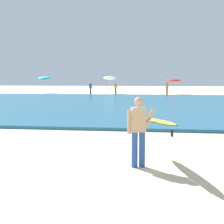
{
  "coord_description": "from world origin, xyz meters",
  "views": [
    {
      "loc": [
        3.76,
        -9.1,
        2.19
      ],
      "look_at": [
        2.28,
        1.52,
        1.1
      ],
      "focal_mm": 53.9,
      "sensor_mm": 36.0,
      "label": 1
    }
  ],
  "objects": [
    {
      "name": "beach_umbrella_2",
      "position": [
        5.71,
        36.76,
        1.86
      ],
      "size": [
        1.96,
        1.98,
        2.1
      ],
      "color": "beige",
      "rests_on": "ground"
    },
    {
      "name": "ground_plane",
      "position": [
        0.0,
        0.0,
        0.0
      ],
      "size": [
        160.0,
        160.0,
        0.0
      ],
      "primitive_type": "plane",
      "color": "beige"
    },
    {
      "name": "beachgoer_near_row_left",
      "position": [
        -1.76,
        34.15,
        0.84
      ],
      "size": [
        0.32,
        0.2,
        1.58
      ],
      "color": "#383842",
      "rests_on": "ground"
    },
    {
      "name": "beach_umbrella_1",
      "position": [
        -2.99,
        37.17,
        2.16
      ],
      "size": [
        1.75,
        1.76,
        2.43
      ],
      "color": "beige",
      "rests_on": "ground"
    },
    {
      "name": "beachgoer_near_row_right",
      "position": [
        -5.07,
        34.08,
        0.84
      ],
      "size": [
        0.32,
        0.2,
        1.58
      ],
      "color": "#383842",
      "rests_on": "ground"
    },
    {
      "name": "surfer_with_board",
      "position": [
        3.53,
        -0.92,
        1.04
      ],
      "size": [
        1.27,
        2.87,
        1.73
      ],
      "color": "#284CA3",
      "rests_on": "ground"
    },
    {
      "name": "sea",
      "position": [
        0.0,
        18.49,
        0.07
      ],
      "size": [
        120.0,
        28.0,
        0.14
      ],
      "primitive_type": "cube",
      "color": "#1E6084",
      "rests_on": "ground"
    },
    {
      "name": "beach_umbrella_0",
      "position": [
        -12.48,
        37.28,
        2.1
      ],
      "size": [
        1.82,
        1.86,
        2.44
      ],
      "color": "beige",
      "rests_on": "ground"
    },
    {
      "name": "beachgoer_near_row_mid",
      "position": [
        4.81,
        33.92,
        0.84
      ],
      "size": [
        0.32,
        0.2,
        1.58
      ],
      "color": "#383842",
      "rests_on": "ground"
    }
  ]
}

